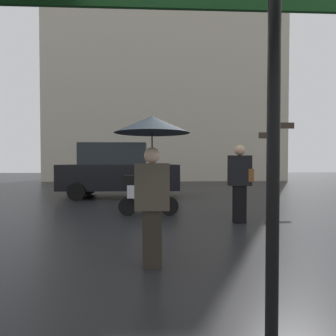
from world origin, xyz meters
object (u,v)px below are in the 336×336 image
Objects in this scene: pedestrian_with_umbrella at (152,148)px; parked_car_left at (119,170)px; pedestrian_with_bag at (240,179)px; parked_scooter at (147,193)px; street_signpost at (276,152)px.

pedestrian_with_umbrella is 0.45× the size of parked_car_left.
parked_car_left reaches higher than pedestrian_with_umbrella.
pedestrian_with_bag is (1.91, 2.52, -0.57)m from pedestrian_with_umbrella.
parked_scooter is 0.35× the size of parked_car_left.
parked_scooter is at bearing -18.68° from pedestrian_with_bag.
pedestrian_with_bag is at bearing -63.37° from parked_car_left.
parked_car_left is (-1.33, 7.07, -0.53)m from pedestrian_with_umbrella.
street_signpost is at bearing -110.05° from pedestrian_with_umbrella.
parked_scooter is 3.84m from parked_car_left.
parked_scooter is at bearing -160.95° from street_signpost.
parked_car_left is 5.55m from street_signpost.
parked_scooter is (-0.18, 3.43, -0.98)m from pedestrian_with_umbrella.
street_signpost reaches higher than pedestrian_with_bag.
street_signpost is (3.68, 4.77, 0.10)m from pedestrian_with_umbrella.
pedestrian_with_bag is at bearing -109.55° from pedestrian_with_umbrella.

